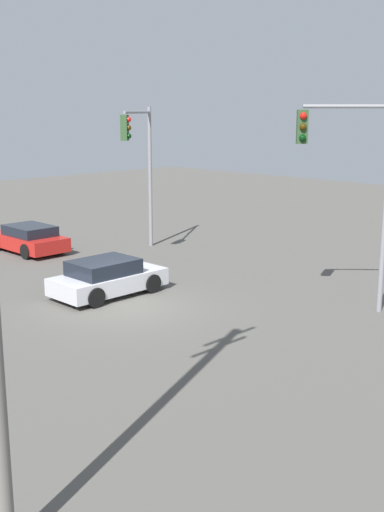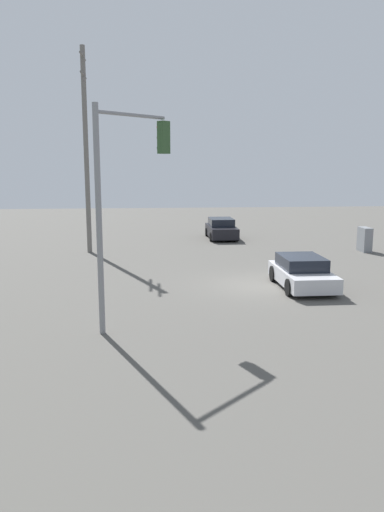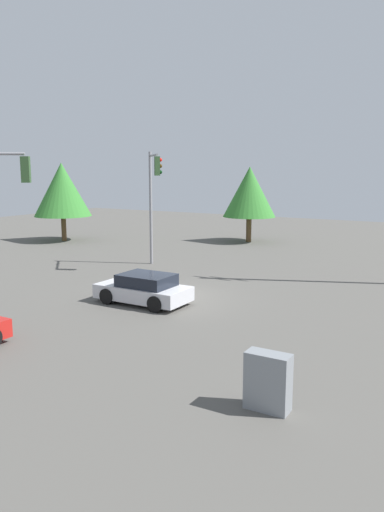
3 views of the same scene
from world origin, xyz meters
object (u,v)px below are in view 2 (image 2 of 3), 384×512
(sedan_silver, at_px, (302,273))
(traffic_signal_cross, at_px, (125,182))
(electrical_cabinet, at_px, (365,239))
(sedan_dark, at_px, (221,229))

(sedan_silver, height_order, traffic_signal_cross, traffic_signal_cross)
(traffic_signal_cross, distance_m, electrical_cabinet, 19.19)
(sedan_silver, bearing_deg, sedan_dark, -84.91)
(sedan_silver, distance_m, sedan_dark, 14.59)
(sedan_silver, height_order, sedan_dark, sedan_dark)
(electrical_cabinet, bearing_deg, traffic_signal_cross, -46.68)
(sedan_dark, height_order, traffic_signal_cross, traffic_signal_cross)
(sedan_silver, xyz_separation_m, sedan_dark, (-14.53, -1.29, 0.03))
(sedan_silver, bearing_deg, traffic_signal_cross, 31.82)
(sedan_dark, bearing_deg, traffic_signal_cross, 72.80)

